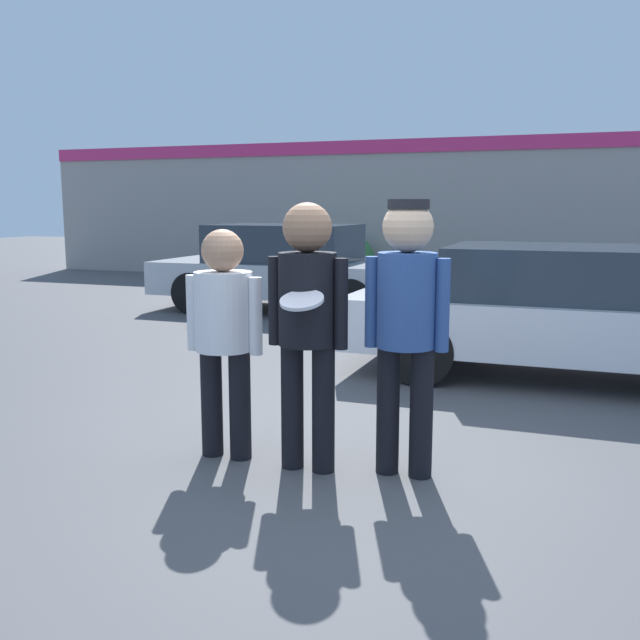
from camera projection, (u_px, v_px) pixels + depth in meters
ground_plane at (353, 473)px, 4.68m from camera, size 56.00×56.00×0.00m
storefront_building at (519, 210)px, 15.34m from camera, size 24.00×0.22×3.20m
person_left at (224, 324)px, 4.85m from camera, size 0.57×0.40×1.58m
person_middle_with_frisbee at (307, 311)px, 4.59m from camera, size 0.55×0.59×1.76m
person_right at (406, 310)px, 4.50m from camera, size 0.54×0.37×1.78m
parked_car_near at (575, 310)px, 7.21m from camera, size 4.56×1.94×1.33m
parked_car_far at (288, 267)px, 11.79m from camera, size 4.40×1.91×1.43m
shrub at (350, 259)px, 16.06m from camera, size 1.08×1.08×1.08m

